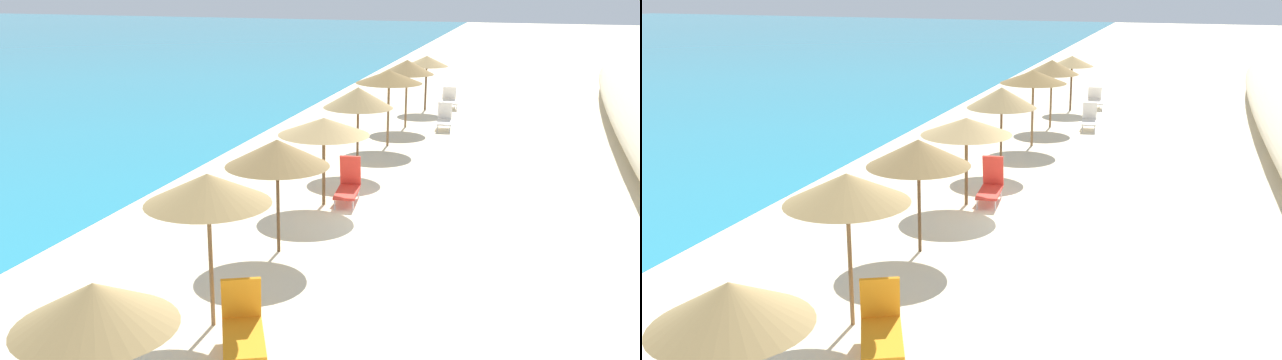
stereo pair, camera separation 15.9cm
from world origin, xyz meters
TOP-DOWN VIEW (x-y plane):
  - ground_plane at (0.00, 0.00)m, footprint 160.00×160.00m
  - beach_umbrella_1 at (-10.40, 2.26)m, footprint 2.06×2.06m
  - beach_umbrella_2 at (-6.65, 2.55)m, footprint 2.19×2.19m
  - beach_umbrella_3 at (-2.95, 2.69)m, footprint 2.31×2.31m
  - beach_umbrella_4 at (0.67, 2.75)m, footprint 2.44×2.44m
  - beach_umbrella_5 at (4.34, 2.76)m, footprint 2.19×2.19m
  - beach_umbrella_6 at (8.08, 2.60)m, footprint 2.38×2.38m
  - beach_umbrella_7 at (11.57, 2.62)m, footprint 2.17×2.17m
  - beach_umbrella_8 at (15.62, 2.49)m, footprint 1.95×1.95m
  - lounge_chair_0 at (11.71, 1.06)m, footprint 1.33×0.72m
  - lounge_chair_1 at (-7.35, 1.67)m, footprint 1.63×1.25m
  - lounge_chair_2 at (1.16, 2.19)m, footprint 1.49×0.75m
  - lounge_chair_3 at (16.60, 1.50)m, footprint 1.39×0.89m

SIDE VIEW (x-z plane):
  - ground_plane at x=0.00m, z-range 0.00..0.00m
  - lounge_chair_3 at x=16.60m, z-range -0.07..0.88m
  - lounge_chair_0 at x=11.71m, z-range -0.09..0.95m
  - lounge_chair_1 at x=-7.35m, z-range -0.11..1.04m
  - lounge_chair_2 at x=1.16m, z-range -0.13..1.08m
  - beach_umbrella_1 at x=-10.40m, z-range 0.92..3.36m
  - beach_umbrella_4 at x=0.67m, z-range 0.96..3.36m
  - beach_umbrella_8 at x=15.62m, z-range 1.00..3.49m
  - beach_umbrella_3 at x=-2.95m, z-range 0.99..3.58m
  - beach_umbrella_5 at x=4.34m, z-range 1.01..3.69m
  - beach_umbrella_7 at x=11.57m, z-range 1.08..3.81m
  - beach_umbrella_6 at x=8.08m, z-range 1.13..3.88m
  - beach_umbrella_2 at x=-6.65m, z-range 1.13..3.94m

